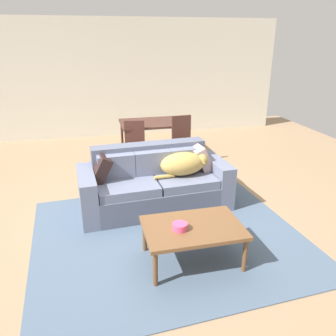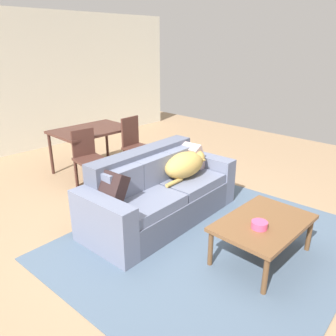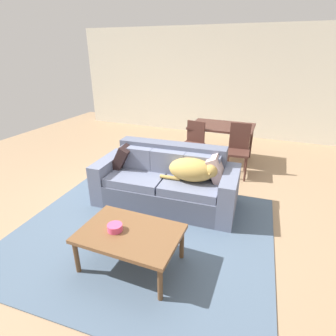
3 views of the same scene
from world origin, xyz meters
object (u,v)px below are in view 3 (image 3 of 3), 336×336
throw_pillow_by_right_arm (217,168)px  bowl_on_coffee_table (115,228)px  couch (167,182)px  coffee_table (130,236)px  throw_pillow_by_left_arm (124,156)px  dining_table (222,129)px  dining_chair_near_right (238,148)px  dog_on_left_cushion (193,170)px  dining_chair_near_left (193,142)px

throw_pillow_by_right_arm → bowl_on_coffee_table: (-0.72, -1.49, -0.17)m
couch → coffee_table: bearing=-87.3°
throw_pillow_by_left_arm → dining_table: throw_pillow_by_left_arm is taller
throw_pillow_by_right_arm → dining_chair_near_right: size_ratio=0.38×
dog_on_left_cushion → dining_chair_near_right: bearing=71.3°
dog_on_left_cushion → bowl_on_coffee_table: dog_on_left_cushion is taller
dining_chair_near_left → dining_chair_near_right: size_ratio=0.93×
throw_pillow_by_right_arm → dining_chair_near_left: dining_chair_near_left is taller
coffee_table → dining_chair_near_left: bearing=93.8°
throw_pillow_by_right_arm → dining_table: throw_pillow_by_right_arm is taller
bowl_on_coffee_table → dining_chair_near_left: 2.87m
coffee_table → bowl_on_coffee_table: 0.17m
couch → coffee_table: size_ratio=2.04×
dining_table → coffee_table: bearing=-94.1°
throw_pillow_by_left_arm → bowl_on_coffee_table: throw_pillow_by_left_arm is taller
throw_pillow_by_left_arm → coffee_table: size_ratio=0.35×
couch → dining_table: couch is taller
couch → dining_chair_near_right: dining_chair_near_right is taller
dog_on_left_cushion → throw_pillow_by_left_arm: throw_pillow_by_left_arm is taller
throw_pillow_by_left_arm → throw_pillow_by_right_arm: 1.43m
throw_pillow_by_left_arm → dining_chair_near_right: size_ratio=0.38×
throw_pillow_by_right_arm → dining_chair_near_right: dining_chair_near_right is taller
couch → dining_table: size_ratio=1.69×
throw_pillow_by_right_arm → dining_chair_near_right: bearing=85.1°
dog_on_left_cushion → throw_pillow_by_left_arm: 1.14m
dining_chair_near_left → bowl_on_coffee_table: bearing=-82.3°
dining_table → dining_chair_near_right: (0.43, -0.61, -0.14)m
dog_on_left_cushion → dining_chair_near_right: size_ratio=0.82×
dining_chair_near_right → dining_chair_near_left: bearing=170.6°
bowl_on_coffee_table → dining_chair_near_left: bearing=90.8°
dog_on_left_cushion → throw_pillow_by_left_arm: (-1.13, 0.08, 0.00)m
coffee_table → dining_table: 3.39m
dining_table → throw_pillow_by_right_arm: bearing=-80.4°
couch → dining_chair_near_left: bearing=88.4°
bowl_on_coffee_table → dining_chair_near_right: (0.83, 2.79, 0.06)m
couch → dog_on_left_cushion: bearing=-12.5°
throw_pillow_by_right_arm → dining_chair_near_left: size_ratio=0.41×
bowl_on_coffee_table → dining_table: size_ratio=0.13×
bowl_on_coffee_table → dining_table: 3.43m
dog_on_left_cushion → throw_pillow_by_left_arm: bearing=172.5°
throw_pillow_by_left_arm → coffee_table: 1.64m
dining_table → couch: bearing=-100.9°
throw_pillow_by_right_arm → dining_table: size_ratio=0.29×
dining_table → dining_chair_near_left: (-0.43, -0.52, -0.17)m
throw_pillow_by_left_arm → dining_chair_near_left: size_ratio=0.41×
dining_table → dining_chair_near_left: 0.70m
bowl_on_coffee_table → dining_table: bearing=83.4°
dog_on_left_cushion → bowl_on_coffee_table: bearing=-111.1°
dog_on_left_cushion → coffee_table: dog_on_left_cushion is taller
dining_chair_near_right → dog_on_left_cushion: bearing=-109.3°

